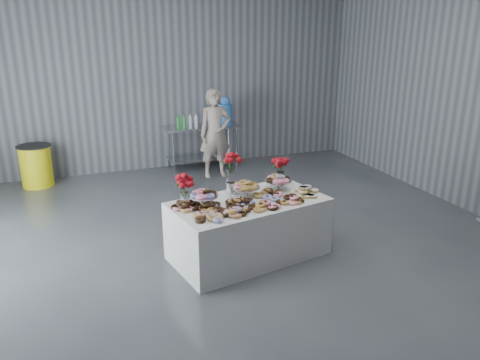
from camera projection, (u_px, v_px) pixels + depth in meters
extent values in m
plane|color=#3C3F45|center=(242.00, 265.00, 5.77)|extent=(9.00, 9.00, 0.00)
cube|color=slate|center=(162.00, 69.00, 9.14)|extent=(8.00, 0.04, 4.00)
cube|color=silver|center=(249.00, 229.00, 5.89)|extent=(2.06, 1.35, 0.75)
cube|color=silver|center=(202.00, 126.00, 9.36)|extent=(1.50, 0.60, 0.04)
cube|color=silver|center=(203.00, 157.00, 9.56)|extent=(1.40, 0.55, 0.03)
cylinder|color=silver|center=(174.00, 154.00, 9.07)|extent=(0.04, 0.04, 0.86)
cylinder|color=silver|center=(237.00, 148.00, 9.50)|extent=(0.04, 0.04, 0.86)
cylinder|color=silver|center=(168.00, 148.00, 9.51)|extent=(0.04, 0.04, 0.86)
cylinder|color=silver|center=(229.00, 143.00, 9.94)|extent=(0.04, 0.04, 0.86)
cylinder|color=silver|center=(204.00, 201.00, 5.60)|extent=(0.06, 0.06, 0.12)
cylinder|color=silver|center=(203.00, 196.00, 5.58)|extent=(0.36, 0.36, 0.01)
cylinder|color=silver|center=(246.00, 192.00, 5.90)|extent=(0.06, 0.06, 0.12)
cylinder|color=silver|center=(246.00, 187.00, 5.88)|extent=(0.36, 0.36, 0.01)
cylinder|color=silver|center=(278.00, 185.00, 6.15)|extent=(0.06, 0.06, 0.12)
cylinder|color=silver|center=(278.00, 181.00, 6.13)|extent=(0.36, 0.36, 0.01)
cylinder|color=white|center=(185.00, 199.00, 5.57)|extent=(0.11, 0.11, 0.18)
cylinder|color=#1E5919|center=(184.00, 189.00, 5.53)|extent=(0.04, 0.04, 0.18)
cylinder|color=white|center=(280.00, 178.00, 6.33)|extent=(0.11, 0.11, 0.18)
cylinder|color=#1E5919|center=(281.00, 169.00, 6.29)|extent=(0.04, 0.04, 0.18)
cylinder|color=silver|center=(231.00, 188.00, 6.01)|extent=(0.14, 0.14, 0.15)
cylinder|color=white|center=(231.00, 176.00, 5.95)|extent=(0.11, 0.11, 0.18)
cylinder|color=#1E5919|center=(231.00, 166.00, 5.91)|extent=(0.04, 0.04, 0.18)
cylinder|color=#4691EE|center=(225.00, 114.00, 9.46)|extent=(0.28, 0.28, 0.40)
sphere|color=#4691EE|center=(225.00, 101.00, 9.38)|extent=(0.20, 0.20, 0.20)
imported|color=#CC8C93|center=(215.00, 134.00, 8.90)|extent=(0.62, 0.41, 1.68)
cylinder|color=yellow|center=(36.00, 166.00, 8.49)|extent=(0.55, 0.55, 0.74)
cylinder|color=black|center=(33.00, 146.00, 8.37)|extent=(0.60, 0.60, 0.02)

